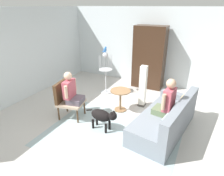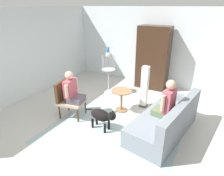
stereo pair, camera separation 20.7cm
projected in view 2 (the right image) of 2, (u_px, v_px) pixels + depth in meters
The scene contains 14 objects.
ground_plane at pixel (111, 128), 4.63m from camera, with size 7.93×7.93×0.00m, color beige.
back_wall at pixel (158, 48), 6.78m from camera, with size 6.95×0.12×2.70m, color silver.
left_wall at pixel (23, 55), 5.80m from camera, with size 0.12×7.21×2.70m, color silver.
area_rug at pixel (109, 135), 4.38m from camera, with size 2.94×2.24×0.01m, color #9EB2B7.
couch at pixel (166, 121), 4.38m from camera, with size 1.22×2.21×0.85m.
armchair at pixel (67, 97), 4.99m from camera, with size 0.72×0.67×0.96m.
person_on_couch at pixel (167, 102), 4.19m from camera, with size 0.47×0.52×0.88m.
person_on_armchair at pixel (72, 90), 4.86m from camera, with size 0.50×0.55×0.81m.
round_end_table at pixel (121, 97), 5.27m from camera, with size 0.56×0.56×0.61m.
dog at pixel (102, 116), 4.46m from camera, with size 0.85×0.31×0.58m.
bird_cage_stand at pixel (108, 71), 6.25m from camera, with size 0.43×0.43×1.38m.
parrot at pixel (108, 50), 5.97m from camera, with size 0.17×0.10×0.18m.
column_lamp at pixel (145, 87), 5.41m from camera, with size 0.20×0.20×1.22m.
armoire_cabinet at pixel (153, 58), 6.58m from camera, with size 1.06×0.56×2.13m, color #382316.
Camera 2 is at (1.93, -3.35, 2.74)m, focal length 30.78 mm.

